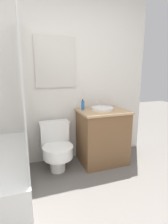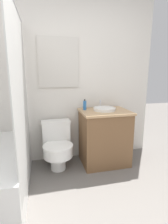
% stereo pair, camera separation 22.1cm
% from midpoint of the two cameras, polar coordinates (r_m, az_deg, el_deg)
% --- Properties ---
extents(wall_back, '(3.07, 0.07, 2.50)m').
position_cam_midpoint_polar(wall_back, '(2.62, -13.08, 10.67)').
color(wall_back, silver).
rests_on(wall_back, ground_plane).
extents(toilet, '(0.42, 0.55, 0.66)m').
position_cam_midpoint_polar(toilet, '(2.52, -11.58, -10.67)').
color(toilet, white).
rests_on(toilet, ground_plane).
extents(vanity, '(0.70, 0.56, 0.80)m').
position_cam_midpoint_polar(vanity, '(2.65, 3.63, -7.92)').
color(vanity, brown).
rests_on(vanity, ground_plane).
extents(sink, '(0.32, 0.35, 0.13)m').
position_cam_midpoint_polar(sink, '(2.55, 3.56, 1.12)').
color(sink, white).
rests_on(sink, vanity).
extents(soap_bottle, '(0.05, 0.05, 0.16)m').
position_cam_midpoint_polar(soap_bottle, '(2.55, -2.90, 2.20)').
color(soap_bottle, '#2D6BB2').
rests_on(soap_bottle, vanity).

